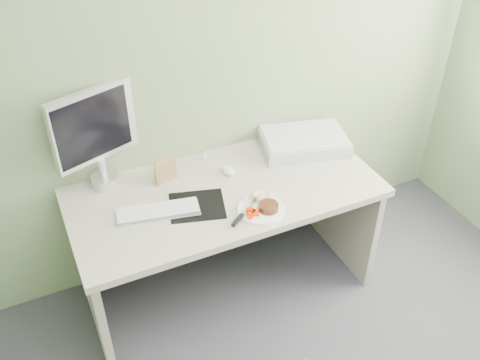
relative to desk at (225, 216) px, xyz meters
name	(u,v)px	position (x,y,z in m)	size (l,w,h in m)	color
wall_back	(193,50)	(0.00, 0.38, 0.80)	(3.50, 3.50, 0.00)	#73835C
desk	(225,216)	(0.00, 0.00, 0.00)	(1.60, 0.75, 0.73)	#AFA192
plate	(261,209)	(0.09, -0.23, 0.19)	(0.24, 0.24, 0.01)	white
steak	(268,207)	(0.12, -0.25, 0.21)	(0.10, 0.10, 0.03)	black
potato_pile	(261,196)	(0.12, -0.17, 0.22)	(0.10, 0.07, 0.06)	tan
carrot_heap	(253,210)	(0.04, -0.25, 0.22)	(0.06, 0.05, 0.04)	#F42C05
steak_knife	(241,216)	(-0.02, -0.25, 0.21)	(0.20, 0.15, 0.02)	silver
mousepad	(197,206)	(-0.18, -0.06, 0.18)	(0.27, 0.24, 0.00)	black
keyboard	(158,211)	(-0.37, -0.04, 0.20)	(0.40, 0.12, 0.02)	white
computer_mouse	(228,171)	(0.07, 0.12, 0.20)	(0.05, 0.10, 0.03)	white
photo_frame	(166,170)	(-0.25, 0.19, 0.26)	(0.12, 0.01, 0.15)	olive
eyedrop_bottle	(204,155)	(0.00, 0.30, 0.21)	(0.02, 0.02, 0.06)	white
scanner	(304,142)	(0.57, 0.17, 0.22)	(0.48, 0.32, 0.07)	#A8ABAF
monitor	(96,134)	(-0.55, 0.31, 0.49)	(0.44, 0.19, 0.54)	silver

